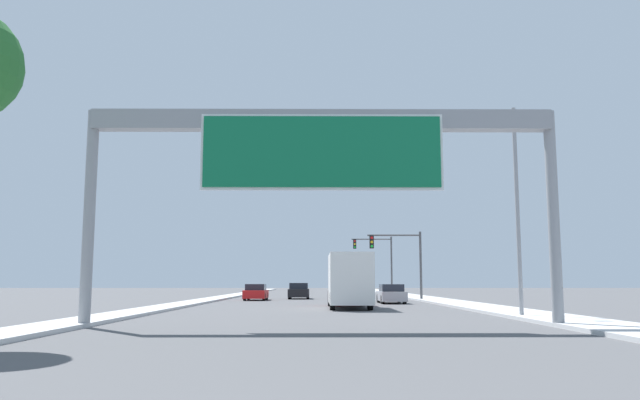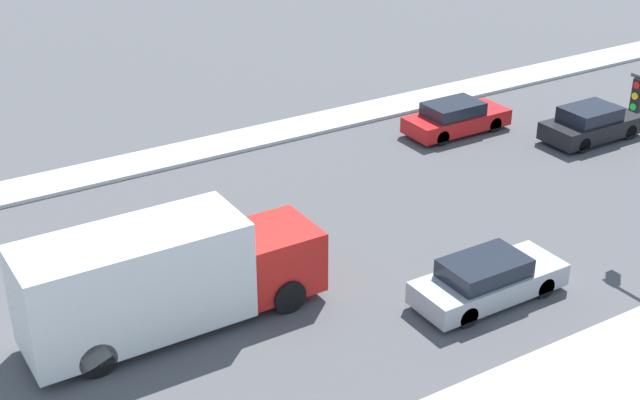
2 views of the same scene
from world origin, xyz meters
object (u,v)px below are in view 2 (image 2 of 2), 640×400
Objects in this scene: car_mid_left at (456,118)px; truck_box_primary at (163,278)px; car_far_right at (488,280)px; car_far_left at (591,124)px.

truck_box_primary is at bearing -66.25° from car_mid_left.
car_mid_left is (-10.50, 7.45, -0.01)m from car_far_right.
car_far_left is at bearing 50.47° from car_mid_left.
car_mid_left is 17.41m from truck_box_primary.
car_mid_left is at bearing 113.75° from truck_box_primary.
car_far_left reaches higher than car_far_right.
truck_box_primary is at bearing -80.15° from car_far_left.
car_far_left is at bearing 120.91° from car_far_right.
car_far_left is 0.52× the size of truck_box_primary.
car_far_left is 0.96× the size of car_mid_left.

